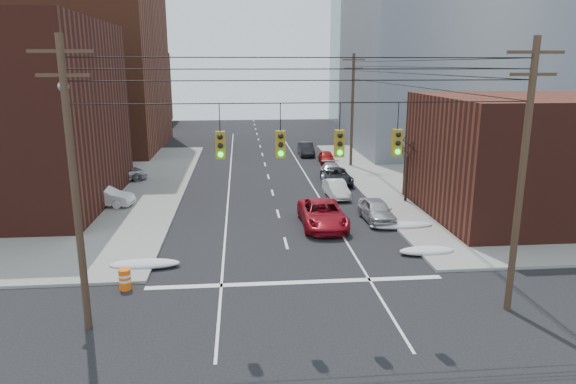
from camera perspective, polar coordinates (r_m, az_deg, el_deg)
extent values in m
plane|color=black|center=(18.77, 3.21, -18.08)|extent=(160.00, 160.00, 0.00)
cube|color=gray|center=(52.83, 28.70, 1.47)|extent=(40.00, 40.00, 0.15)
cube|color=brown|center=(67.44, -25.12, 17.02)|extent=(24.00, 20.00, 30.00)
cube|color=#4A1E16|center=(92.83, -20.40, 10.69)|extent=(22.00, 18.00, 12.00)
cube|color=gray|center=(64.59, 17.59, 15.62)|extent=(22.00, 20.00, 25.00)
cube|color=gray|center=(89.72, 12.19, 14.35)|extent=(20.00, 18.00, 22.00)
cube|color=#4A1E16|center=(38.22, 27.18, 3.47)|extent=(16.00, 12.00, 8.00)
cylinder|color=#473323|center=(20.16, -22.59, 0.12)|extent=(0.28, 0.28, 11.00)
cube|color=#473323|center=(19.67, -23.96, 14.12)|extent=(2.20, 0.12, 0.12)
cube|color=#473323|center=(19.66, -23.73, 11.80)|extent=(1.80, 0.12, 0.12)
cylinder|color=#473323|center=(22.15, 24.49, 1.10)|extent=(0.28, 0.28, 11.00)
cube|color=#473323|center=(21.70, 25.83, 13.81)|extent=(2.20, 0.12, 0.12)
cube|color=#473323|center=(21.70, 25.60, 11.71)|extent=(1.80, 0.12, 0.12)
cylinder|color=#473323|center=(51.11, 7.15, 8.87)|extent=(0.28, 0.28, 11.00)
cube|color=#473323|center=(50.91, 7.32, 14.37)|extent=(2.20, 0.12, 0.12)
cube|color=#473323|center=(50.91, 7.30, 13.47)|extent=(1.80, 0.12, 0.12)
cylinder|color=black|center=(18.93, 2.21, 9.86)|extent=(17.00, 0.04, 0.04)
cylinder|color=black|center=(18.82, -7.61, 8.20)|extent=(0.03, 0.03, 1.00)
cube|color=olive|center=(18.95, -7.52, 5.19)|extent=(0.35, 0.30, 1.00)
sphere|color=black|center=(18.73, -7.56, 6.08)|extent=(0.20, 0.20, 0.20)
sphere|color=black|center=(18.78, -7.53, 5.11)|extent=(0.20, 0.20, 0.20)
sphere|color=#0CE526|center=(18.83, -7.50, 4.15)|extent=(0.20, 0.20, 0.20)
cylinder|color=black|center=(18.86, -0.85, 8.34)|extent=(0.03, 0.03, 1.00)
cube|color=olive|center=(18.99, -0.84, 5.33)|extent=(0.35, 0.30, 1.00)
sphere|color=black|center=(18.78, -0.80, 6.22)|extent=(0.20, 0.20, 0.20)
sphere|color=black|center=(18.82, -0.80, 5.25)|extent=(0.20, 0.20, 0.20)
sphere|color=#0CE526|center=(18.87, -0.80, 4.29)|extent=(0.20, 0.20, 0.20)
cylinder|color=black|center=(19.16, 5.79, 8.36)|extent=(0.03, 0.03, 1.00)
cube|color=olive|center=(19.28, 5.72, 5.40)|extent=(0.35, 0.30, 1.00)
sphere|color=black|center=(19.07, 5.84, 6.27)|extent=(0.20, 0.20, 0.20)
sphere|color=black|center=(19.12, 5.82, 5.32)|extent=(0.20, 0.20, 0.20)
sphere|color=#0CE526|center=(19.17, 5.79, 4.38)|extent=(0.20, 0.20, 0.20)
cylinder|color=black|center=(19.70, 12.15, 8.27)|extent=(0.03, 0.03, 1.00)
cube|color=olive|center=(19.82, 12.00, 5.39)|extent=(0.35, 0.30, 1.00)
sphere|color=black|center=(19.62, 12.19, 6.24)|extent=(0.20, 0.20, 0.20)
sphere|color=black|center=(19.66, 12.15, 5.32)|extent=(0.20, 0.20, 0.20)
sphere|color=#0CE526|center=(19.71, 12.10, 4.40)|extent=(0.20, 0.20, 0.20)
cylinder|color=gray|center=(23.47, -22.61, -0.56)|extent=(0.18, 0.18, 9.00)
sphere|color=gray|center=(22.84, -23.70, 10.69)|extent=(0.44, 0.44, 0.44)
cylinder|color=black|center=(38.58, 13.02, 1.34)|extent=(0.20, 0.20, 3.50)
cylinder|color=black|center=(38.39, 13.70, 4.77)|extent=(0.27, 0.82, 1.19)
cylinder|color=black|center=(38.75, 13.27, 5.01)|extent=(1.17, 0.54, 1.38)
cylinder|color=black|center=(38.70, 12.27, 5.10)|extent=(1.44, 1.00, 1.48)
cylinder|color=black|center=(38.09, 12.61, 4.76)|extent=(0.17, 0.84, 1.19)
cylinder|color=black|center=(37.61, 12.76, 4.77)|extent=(0.82, 0.99, 1.40)
cylinder|color=black|center=(37.36, 13.72, 4.71)|extent=(1.74, 0.21, 1.43)
cylinder|color=black|center=(38.05, 13.79, 4.69)|extent=(0.48, 0.73, 1.20)
ellipsoid|color=silver|center=(27.02, -15.62, -7.70)|extent=(3.50, 1.08, 0.42)
ellipsoid|color=silver|center=(28.78, 15.16, -6.32)|extent=(3.00, 1.08, 0.42)
ellipsoid|color=silver|center=(32.79, 12.46, -3.65)|extent=(4.00, 1.08, 0.42)
imported|color=maroon|center=(32.38, 3.86, -2.46)|extent=(2.69, 5.81, 1.61)
imported|color=#B7B7BC|center=(33.90, 9.80, -2.03)|extent=(1.88, 4.32, 1.45)
imported|color=white|center=(39.63, 5.38, 0.35)|extent=(1.62, 4.06, 1.31)
imported|color=black|center=(44.04, 5.44, 1.75)|extent=(2.24, 4.85, 1.35)
imported|color=#ABACB0|center=(45.88, 4.83, 2.26)|extent=(2.45, 4.85, 1.35)
imported|color=#9A0F0E|center=(53.43, 4.30, 3.89)|extent=(1.67, 3.76, 1.26)
imported|color=black|center=(57.80, 2.01, 4.79)|extent=(1.60, 4.44, 1.46)
imported|color=silver|center=(38.70, -19.81, -0.47)|extent=(4.43, 2.22, 1.39)
imported|color=#B2B3B7|center=(46.70, -18.35, 2.00)|extent=(5.39, 3.67, 1.37)
imported|color=black|center=(39.39, -26.60, -0.89)|extent=(5.20, 3.51, 1.40)
imported|color=#BCBCC1|center=(48.31, -25.91, 1.60)|extent=(3.90, 2.51, 1.24)
cylinder|color=#FF5F0D|center=(24.74, -17.66, -9.23)|extent=(0.63, 0.63, 0.97)
cylinder|color=white|center=(24.66, -17.69, -8.82)|extent=(0.64, 0.64, 0.12)
cylinder|color=white|center=(24.76, -17.65, -9.33)|extent=(0.64, 0.64, 0.12)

